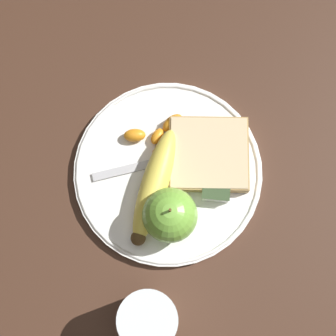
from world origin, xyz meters
TOP-DOWN VIEW (x-y plane):
  - ground_plane at (0.00, 0.00)m, footprint 3.00×3.00m
  - plate at (0.00, 0.00)m, footprint 0.28×0.28m
  - juice_glass at (-0.01, -0.21)m, footprint 0.08×0.08m
  - apple at (0.01, -0.07)m, footprint 0.08×0.08m
  - banana at (-0.02, -0.03)m, footprint 0.07×0.17m
  - bread_slice at (0.06, 0.03)m, footprint 0.12×0.12m
  - fork at (-0.01, 0.02)m, footprint 0.17×0.08m
  - jam_packet at (0.07, -0.02)m, footprint 0.04×0.03m
  - orange_segment_0 at (-0.05, 0.05)m, footprint 0.03×0.02m
  - orange_segment_1 at (-0.01, 0.02)m, footprint 0.03×0.02m
  - orange_segment_2 at (-0.02, 0.05)m, footprint 0.03×0.03m
  - orange_segment_3 at (0.01, 0.02)m, footprint 0.03×0.02m
  - orange_segment_4 at (0.00, 0.07)m, footprint 0.04×0.04m

SIDE VIEW (x-z plane):
  - ground_plane at x=0.00m, z-range 0.00..0.00m
  - plate at x=0.00m, z-range 0.00..0.02m
  - fork at x=-0.01m, z-range 0.01..0.02m
  - orange_segment_3 at x=0.01m, z-range 0.01..0.03m
  - orange_segment_2 at x=-0.02m, z-range 0.01..0.03m
  - orange_segment_1 at x=-0.01m, z-range 0.01..0.03m
  - orange_segment_0 at x=-0.05m, z-range 0.01..0.03m
  - orange_segment_4 at x=0.00m, z-range 0.01..0.03m
  - jam_packet at x=0.07m, z-range 0.01..0.03m
  - bread_slice at x=0.06m, z-range 0.01..0.03m
  - banana at x=-0.02m, z-range 0.01..0.05m
  - juice_glass at x=-0.01m, z-range 0.00..0.09m
  - apple at x=0.01m, z-range 0.01..0.09m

